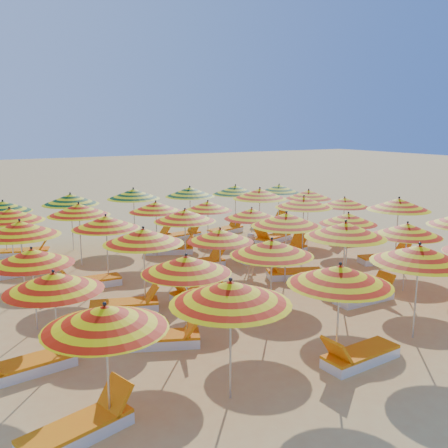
{
  "coord_description": "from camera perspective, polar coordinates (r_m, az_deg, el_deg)",
  "views": [
    {
      "loc": [
        -7.65,
        -12.76,
        4.67
      ],
      "look_at": [
        0.0,
        0.5,
        1.6
      ],
      "focal_mm": 40.0,
      "sensor_mm": 36.0,
      "label": 1
    }
  ],
  "objects": [
    {
      "name": "ground",
      "position": [
        15.59,
        0.92,
        -6.09
      ],
      "size": [
        120.0,
        120.0,
        0.0
      ],
      "primitive_type": "plane",
      "color": "#D9B260",
      "rests_on": "ground"
    },
    {
      "name": "umbrella_0",
      "position": [
        7.87,
        -13.43,
        -10.34
      ],
      "size": [
        2.38,
        2.38,
        2.05
      ],
      "color": "silver",
      "rests_on": "ground"
    },
    {
      "name": "umbrella_1",
      "position": [
        8.36,
        0.75,
        -7.84
      ],
      "size": [
        2.63,
        2.63,
        2.19
      ],
      "color": "silver",
      "rests_on": "ground"
    },
    {
      "name": "umbrella_2",
      "position": [
        9.72,
        13.11,
        -5.71
      ],
      "size": [
        2.6,
        2.6,
        2.13
      ],
      "color": "silver",
      "rests_on": "ground"
    },
    {
      "name": "umbrella_3",
      "position": [
        11.54,
        21.41,
        -3.21
      ],
      "size": [
        2.67,
        2.67,
        2.19
      ],
      "color": "silver",
      "rests_on": "ground"
    },
    {
      "name": "umbrella_6",
      "position": [
        10.02,
        -18.88,
        -6.26
      ],
      "size": [
        1.89,
        1.89,
        1.98
      ],
      "color": "silver",
      "rests_on": "ground"
    },
    {
      "name": "umbrella_7",
      "position": [
        10.51,
        -4.33,
        -4.63
      ],
      "size": [
        2.2,
        2.2,
        2.03
      ],
      "color": "silver",
      "rests_on": "ground"
    },
    {
      "name": "umbrella_8",
      "position": [
        11.69,
        5.48,
        -2.7
      ],
      "size": [
        2.3,
        2.3,
        2.09
      ],
      "color": "silver",
      "rests_on": "ground"
    },
    {
      "name": "umbrella_9",
      "position": [
        13.3,
        13.71,
        -0.66
      ],
      "size": [
        2.65,
        2.65,
        2.25
      ],
      "color": "silver",
      "rests_on": "ground"
    },
    {
      "name": "umbrella_10",
      "position": [
        14.79,
        20.21,
        -0.62
      ],
      "size": [
        2.19,
        2.19,
        2.03
      ],
      "color": "silver",
      "rests_on": "ground"
    },
    {
      "name": "umbrella_12",
      "position": [
        12.04,
        -21.1,
        -3.51
      ],
      "size": [
        1.88,
        1.88,
        1.98
      ],
      "color": "silver",
      "rests_on": "ground"
    },
    {
      "name": "umbrella_13",
      "position": [
        12.7,
        -9.2,
        -1.37
      ],
      "size": [
        2.09,
        2.09,
        2.17
      ],
      "color": "silver",
      "rests_on": "ground"
    },
    {
      "name": "umbrella_14",
      "position": [
        13.55,
        -0.45,
        -1.3
      ],
      "size": [
        1.99,
        1.99,
        1.94
      ],
      "color": "silver",
      "rests_on": "ground"
    },
    {
      "name": "umbrella_15",
      "position": [
        14.69,
        7.13,
        0.5
      ],
      "size": [
        2.67,
        2.67,
        2.19
      ],
      "color": "silver",
      "rests_on": "ground"
    },
    {
      "name": "umbrella_16",
      "position": [
        16.41,
        14.01,
        0.61
      ],
      "size": [
        2.32,
        2.32,
        1.94
      ],
      "color": "silver",
      "rests_on": "ground"
    },
    {
      "name": "umbrella_17",
      "position": [
        18.02,
        19.34,
        2.15
      ],
      "size": [
        2.35,
        2.35,
        2.26
      ],
      "color": "silver",
      "rests_on": "ground"
    },
    {
      "name": "umbrella_18",
      "position": [
        14.29,
        -22.29,
        -0.47
      ],
      "size": [
        2.47,
        2.47,
        2.22
      ],
      "color": "silver",
      "rests_on": "ground"
    },
    {
      "name": "umbrella_19",
      "position": [
        14.97,
        -13.35,
        0.19
      ],
      "size": [
        2.34,
        2.34,
        2.11
      ],
      "color": "silver",
      "rests_on": "ground"
    },
    {
      "name": "umbrella_20",
      "position": [
        15.78,
        -4.5,
        0.98
      ],
      "size": [
        2.23,
        2.23,
        2.09
      ],
      "color": "silver",
      "rests_on": "ground"
    },
    {
      "name": "umbrella_21",
      "position": [
        16.7,
        3.19,
        1.19
      ],
      "size": [
        2.45,
        2.45,
        1.97
      ],
      "color": "silver",
      "rests_on": "ground"
    },
    {
      "name": "umbrella_22",
      "position": [
        18.14,
        9.1,
        2.48
      ],
      "size": [
        2.07,
        2.07,
        2.18
      ],
      "color": "silver",
      "rests_on": "ground"
    },
    {
      "name": "umbrella_23",
      "position": [
        19.8,
        13.6,
        2.45
      ],
      "size": [
        1.92,
        1.92,
        1.95
      ],
      "color": "silver",
      "rests_on": "ground"
    },
    {
      "name": "umbrella_24",
      "position": [
        16.73,
        -23.28,
        0.97
      ],
      "size": [
        2.74,
        2.74,
        2.19
      ],
      "color": "silver",
      "rests_on": "ground"
    },
    {
      "name": "umbrella_25",
      "position": [
        17.11,
        -16.27,
        1.59
      ],
      "size": [
        2.31,
        2.31,
        2.17
      ],
      "color": "silver",
      "rests_on": "ground"
    },
    {
      "name": "umbrella_26",
      "position": [
        17.82,
        -7.8,
        1.95
      ],
      "size": [
        2.31,
        2.31,
        2.04
      ],
      "color": "silver",
      "rests_on": "ground"
    },
    {
      "name": "umbrella_27",
      "position": [
        18.47,
        -1.86,
        2.08
      ],
      "size": [
        1.99,
        1.99,
        1.93
      ],
      "color": "silver",
      "rests_on": "ground"
    },
    {
      "name": "umbrella_28",
      "position": [
        19.68,
        4.11,
        3.48
      ],
      "size": [
        2.22,
        2.22,
        2.26
      ],
      "color": "silver",
      "rests_on": "ground"
    },
    {
      "name": "umbrella_29",
      "position": [
        21.25,
        9.64,
        3.36
      ],
      "size": [
        2.11,
        2.11,
        2.02
      ],
      "color": "silver",
      "rests_on": "ground"
    },
    {
      "name": "umbrella_30",
      "position": [
        19.14,
        -23.94,
        1.85
      ],
      "size": [
        2.02,
        2.02,
        2.09
      ],
      "color": "silver",
      "rests_on": "ground"
    },
    {
      "name": "umbrella_31",
      "position": [
        19.35,
        -17.14,
        2.73
      ],
      "size": [
        2.72,
        2.72,
        2.2
      ],
      "color": "silver",
      "rests_on": "ground"
    },
    {
      "name": "umbrella_32",
      "position": [
        20.17,
        -10.31,
        3.41
      ],
      "size": [
        2.39,
        2.39,
        2.22
      ],
      "color": "silver",
      "rests_on": "ground"
    },
    {
      "name": "umbrella_33",
      "position": [
        20.75,
        -3.92,
        3.7
      ],
      "size": [
        2.58,
        2.58,
        2.18
      ],
      "color": "silver",
      "rests_on": "ground"
    },
    {
      "name": "umbrella_34",
      "position": [
        21.7,
        1.32,
        3.92
      ],
      "size": [
        2.32,
        2.32,
        2.12
      ],
      "color": "silver",
      "rests_on": "ground"
    },
    {
      "name": "umbrella_35",
      "position": [
        23.17,
        6.31,
        4.04
      ],
      "size": [
        2.15,
        2.15,
        1.99
      ],
      "color": "silver",
      "rests_on": "ground"
    },
    {
      "name": "lounger_0",
      "position": [
        8.43,
        -16.2,
        -21.56
      ],
      "size": [
        1.82,
        1.02,
        0.69
      ],
      "rotation": [
        0.0,
        0.0,
        0.27
      ],
      "color": "white",
      "rests_on": "ground"
    },
    {
      "name": "lounger_1",
      "position": [
        10.58,
        15.19,
        -14.35
      ],
      "size": [
        1.77,
        0.69,
        0.69
      ],
      "rotation": [
        0.0,
        0.0,
        3.21
      ],
      "color": "white",
      "rests_on": "ground"
    },
    {
      "name": "lounger_3",
      "position": [
        10.55,
        -21.65,
        -14.87
      ],
      "size": [
        1.79,
        0.81,
        0.69
      ],
      "rotation": [
        0.0,
        0.0,
        3.28
      ],
      "color": "white",
      "rests_on": "ground"
    },
    {
      "name": "lounger_4",
      "position": [
        11.05,
        -7.1,
        -12.87
      ],
      "size": [
        1.82,
        1.21,
        0.69
      ],
      "rotation": [
        0.0,
        0.0,
        -0.4
      ],
      "color": "white",
      "rests_on": "ground"
    },
    {
      "name": "lounger_5",
      "position": [
        14.03,
        15.83,
        -7.89
      ],
      "size": [
        1.74,
        0.59,
        0.69
      ],
      "rotation": [
        0.0,
        0.0,
        -0.01
      ],
      "color": "white",
      "rests_on": "ground"
    },
    {
      "name": "lounger_6",
      "position": [
        13.08,
        -11.12,
        -9.08
      ],
      "size": [
        1.83,
        1.08,
        0.69
      ],
      "rotation": [
        0.0,
        0.0,
        -0.31
      ],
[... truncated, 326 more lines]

